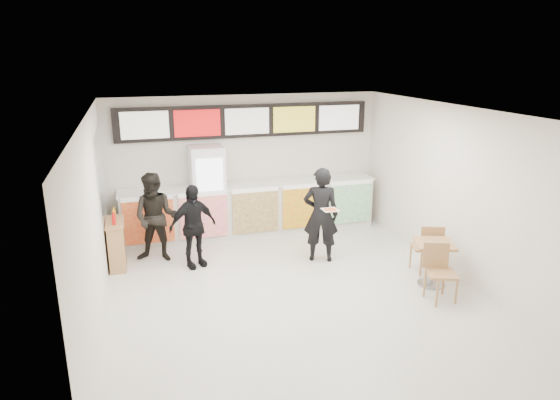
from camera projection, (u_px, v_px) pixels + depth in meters
name	position (u px, v px, depth m)	size (l,w,h in m)	color
floor	(296.00, 295.00, 8.25)	(7.00, 7.00, 0.00)	beige
ceiling	(298.00, 113.00, 7.40)	(7.00, 7.00, 0.00)	white
wall_back	(246.00, 163.00, 11.03)	(6.00, 6.00, 0.00)	silver
wall_left	(94.00, 227.00, 6.99)	(7.00, 7.00, 0.00)	silver
wall_right	(461.00, 194.00, 8.65)	(7.00, 7.00, 0.00)	silver
service_counter	(252.00, 209.00, 10.92)	(5.56, 0.77, 1.14)	silver
menu_board	(247.00, 121.00, 10.69)	(5.50, 0.14, 0.70)	black
drinks_fridge	(208.00, 193.00, 10.56)	(0.70, 0.67, 2.00)	white
mirror_panel	(101.00, 172.00, 9.17)	(0.01, 2.00, 1.50)	#B2B7BF
customer_main	(321.00, 215.00, 9.41)	(0.67, 0.44, 1.83)	black
customer_left	(156.00, 218.00, 9.42)	(0.84, 0.65, 1.72)	black
customer_mid	(193.00, 226.00, 9.16)	(0.92, 0.38, 1.58)	black
pizza_slice	(330.00, 209.00, 8.93)	(0.36, 0.36, 0.02)	beige
cafe_table	(433.00, 256.00, 8.47)	(0.94, 1.64, 0.93)	tan
condiment_ledge	(117.00, 244.00, 9.24)	(0.32, 0.80, 1.07)	tan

